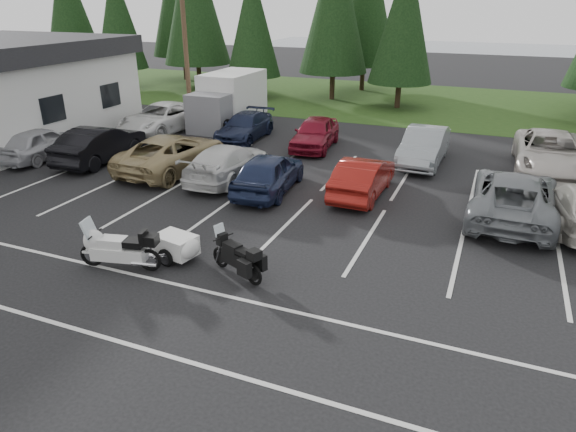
{
  "coord_description": "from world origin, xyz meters",
  "views": [
    {
      "loc": [
        6.36,
        -13.02,
        6.86
      ],
      "look_at": [
        1.2,
        -0.5,
        1.05
      ],
      "focal_mm": 32.0,
      "sensor_mm": 36.0,
      "label": 1
    }
  ],
  "objects_px": {
    "car_near_2": "(172,153)",
    "car_far_0": "(162,118)",
    "car_far_1": "(245,127)",
    "cargo_trailer": "(176,247)",
    "car_far_4": "(550,153)",
    "car_near_3": "(228,162)",
    "car_near_4": "(269,173)",
    "car_near_5": "(363,177)",
    "utility_pole": "(185,40)",
    "box_truck": "(225,101)",
    "touring_motorcycle": "(119,245)",
    "car_near_0": "(41,143)",
    "car_near_6": "(514,196)",
    "car_far_3": "(424,146)",
    "car_near_1": "(100,144)",
    "car_far_2": "(315,133)",
    "adventure_motorcycle": "(236,254)"
  },
  "relations": [
    {
      "from": "car_near_3",
      "to": "car_far_1",
      "type": "xyz_separation_m",
      "value": [
        -2.23,
        5.93,
        -0.05
      ]
    },
    {
      "from": "car_near_2",
      "to": "car_far_0",
      "type": "relative_size",
      "value": 1.01
    },
    {
      "from": "car_near_0",
      "to": "car_near_6",
      "type": "distance_m",
      "value": 19.93
    },
    {
      "from": "car_near_6",
      "to": "car_far_3",
      "type": "relative_size",
      "value": 1.2
    },
    {
      "from": "car_near_2",
      "to": "touring_motorcycle",
      "type": "distance_m",
      "value": 8.65
    },
    {
      "from": "car_far_1",
      "to": "box_truck",
      "type": "bearing_deg",
      "value": 134.41
    },
    {
      "from": "car_near_3",
      "to": "touring_motorcycle",
      "type": "xyz_separation_m",
      "value": [
        0.88,
        -7.72,
        0.0
      ]
    },
    {
      "from": "car_near_6",
      "to": "car_far_3",
      "type": "height_order",
      "value": "car_near_6"
    },
    {
      "from": "touring_motorcycle",
      "to": "box_truck",
      "type": "bearing_deg",
      "value": 95.96
    },
    {
      "from": "car_near_5",
      "to": "car_far_0",
      "type": "xyz_separation_m",
      "value": [
        -12.64,
        5.36,
        0.06
      ]
    },
    {
      "from": "car_far_1",
      "to": "car_far_4",
      "type": "height_order",
      "value": "car_far_4"
    },
    {
      "from": "car_near_3",
      "to": "touring_motorcycle",
      "type": "relative_size",
      "value": 1.9
    },
    {
      "from": "car_near_4",
      "to": "touring_motorcycle",
      "type": "bearing_deg",
      "value": 75.2
    },
    {
      "from": "box_truck",
      "to": "car_far_2",
      "type": "distance_m",
      "value": 6.71
    },
    {
      "from": "utility_pole",
      "to": "car_far_2",
      "type": "xyz_separation_m",
      "value": [
        8.25,
        -1.86,
        -3.95
      ]
    },
    {
      "from": "car_near_0",
      "to": "car_near_2",
      "type": "xyz_separation_m",
      "value": [
        6.52,
        0.82,
        0.04
      ]
    },
    {
      "from": "car_near_5",
      "to": "car_near_6",
      "type": "bearing_deg",
      "value": 178.06
    },
    {
      "from": "cargo_trailer",
      "to": "touring_motorcycle",
      "type": "bearing_deg",
      "value": -126.42
    },
    {
      "from": "car_near_1",
      "to": "car_far_2",
      "type": "bearing_deg",
      "value": -147.9
    },
    {
      "from": "utility_pole",
      "to": "car_near_3",
      "type": "relative_size",
      "value": 1.84
    },
    {
      "from": "utility_pole",
      "to": "box_truck",
      "type": "xyz_separation_m",
      "value": [
        2.0,
        0.5,
        -3.25
      ]
    },
    {
      "from": "car_far_1",
      "to": "cargo_trailer",
      "type": "bearing_deg",
      "value": -74.09
    },
    {
      "from": "car_near_0",
      "to": "car_near_5",
      "type": "distance_m",
      "value": 14.79
    },
    {
      "from": "box_truck",
      "to": "cargo_trailer",
      "type": "height_order",
      "value": "box_truck"
    },
    {
      "from": "car_near_0",
      "to": "car_near_1",
      "type": "distance_m",
      "value": 2.88
    },
    {
      "from": "box_truck",
      "to": "cargo_trailer",
      "type": "xyz_separation_m",
      "value": [
        6.55,
        -14.81,
        -1.07
      ]
    },
    {
      "from": "car_near_4",
      "to": "car_near_3",
      "type": "bearing_deg",
      "value": -22.74
    },
    {
      "from": "adventure_motorcycle",
      "to": "car_near_2",
      "type": "bearing_deg",
      "value": 156.11
    },
    {
      "from": "car_near_1",
      "to": "car_near_0",
      "type": "bearing_deg",
      "value": 10.52
    },
    {
      "from": "car_far_3",
      "to": "car_near_4",
      "type": "bearing_deg",
      "value": -128.25
    },
    {
      "from": "utility_pole",
      "to": "car_far_0",
      "type": "bearing_deg",
      "value": -106.25
    },
    {
      "from": "car_far_0",
      "to": "touring_motorcycle",
      "type": "distance_m",
      "value": 15.59
    },
    {
      "from": "car_far_4",
      "to": "car_far_1",
      "type": "bearing_deg",
      "value": 179.1
    },
    {
      "from": "car_near_2",
      "to": "car_far_0",
      "type": "distance_m",
      "value": 7.06
    },
    {
      "from": "car_far_4",
      "to": "cargo_trailer",
      "type": "distance_m",
      "value": 16.27
    },
    {
      "from": "car_far_1",
      "to": "car_far_3",
      "type": "distance_m",
      "value": 9.24
    },
    {
      "from": "car_near_4",
      "to": "cargo_trailer",
      "type": "distance_m",
      "value": 6.03
    },
    {
      "from": "touring_motorcycle",
      "to": "cargo_trailer",
      "type": "bearing_deg",
      "value": 29.78
    },
    {
      "from": "car_near_0",
      "to": "car_far_2",
      "type": "xyz_separation_m",
      "value": [
        10.93,
        6.44,
        0.01
      ]
    },
    {
      "from": "utility_pole",
      "to": "car_near_0",
      "type": "relative_size",
      "value": 2.09
    },
    {
      "from": "car_near_6",
      "to": "car_far_4",
      "type": "distance_m",
      "value": 6.16
    },
    {
      "from": "car_near_3",
      "to": "car_near_4",
      "type": "distance_m",
      "value": 2.23
    },
    {
      "from": "utility_pole",
      "to": "touring_motorcycle",
      "type": "xyz_separation_m",
      "value": [
        7.44,
        -15.33,
        -3.98
      ]
    },
    {
      "from": "car_near_0",
      "to": "box_truck",
      "type": "bearing_deg",
      "value": -121.09
    },
    {
      "from": "utility_pole",
      "to": "adventure_motorcycle",
      "type": "distance_m",
      "value": 18.36
    },
    {
      "from": "adventure_motorcycle",
      "to": "car_far_1",
      "type": "bearing_deg",
      "value": 138.25
    },
    {
      "from": "car_near_2",
      "to": "car_far_3",
      "type": "distance_m",
      "value": 10.94
    },
    {
      "from": "car_near_3",
      "to": "car_near_5",
      "type": "distance_m",
      "value": 5.51
    },
    {
      "from": "car_far_1",
      "to": "car_far_0",
      "type": "bearing_deg",
      "value": -179.27
    },
    {
      "from": "car_near_1",
      "to": "car_near_3",
      "type": "relative_size",
      "value": 0.99
    }
  ]
}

